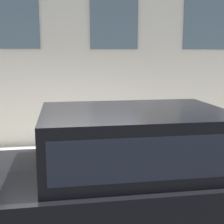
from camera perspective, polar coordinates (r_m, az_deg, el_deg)
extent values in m
plane|color=#2D2D30|center=(5.42, -7.14, -16.07)|extent=(80.00, 80.00, 0.00)
cube|color=#A8A093|center=(6.81, -7.68, -9.77)|extent=(3.09, 60.00, 0.15)
cube|color=#4C6070|center=(8.85, 16.86, 17.13)|extent=(0.03, 1.21, 1.92)
cube|color=#4C6070|center=(8.12, 0.41, 18.22)|extent=(0.03, 1.21, 1.92)
cube|color=#4C6070|center=(8.07, -17.75, 17.79)|extent=(0.03, 1.21, 1.92)
cylinder|color=gray|center=(5.75, -3.82, -12.57)|extent=(0.33, 0.33, 0.04)
cylinder|color=gray|center=(5.66, -3.85, -10.09)|extent=(0.25, 0.25, 0.57)
sphere|color=slate|center=(5.56, -3.89, -7.34)|extent=(0.26, 0.26, 0.26)
cylinder|color=black|center=(5.54, -3.90, -6.57)|extent=(0.09, 0.09, 0.10)
cylinder|color=gray|center=(5.65, -2.09, -9.36)|extent=(0.09, 0.10, 0.09)
cylinder|color=gray|center=(5.62, -5.64, -9.51)|extent=(0.09, 0.10, 0.09)
cylinder|color=#232328|center=(5.79, 3.86, -9.10)|extent=(0.10, 0.10, 0.66)
cylinder|color=#232328|center=(5.92, 3.55, -8.67)|extent=(0.10, 0.10, 0.66)
cube|color=#72288C|center=(5.69, 3.77, -3.36)|extent=(0.18, 0.12, 0.50)
cylinder|color=#72288C|center=(5.57, 4.07, -3.54)|extent=(0.08, 0.08, 0.47)
cylinder|color=#72288C|center=(5.81, 3.49, -2.95)|extent=(0.08, 0.08, 0.47)
sphere|color=#8C6647|center=(5.62, 3.81, 0.20)|extent=(0.22, 0.22, 0.22)
cylinder|color=black|center=(4.91, -15.68, -14.19)|extent=(0.24, 0.79, 0.79)
cylinder|color=black|center=(5.40, 17.33, -11.96)|extent=(0.24, 0.79, 0.79)
cube|color=black|center=(4.11, 3.96, -13.92)|extent=(1.85, 4.68, 0.64)
cube|color=black|center=(3.88, 4.08, -4.77)|extent=(1.63, 2.25, 0.71)
cube|color=#1E232D|center=(3.88, 4.08, -4.77)|extent=(1.64, 2.07, 0.45)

